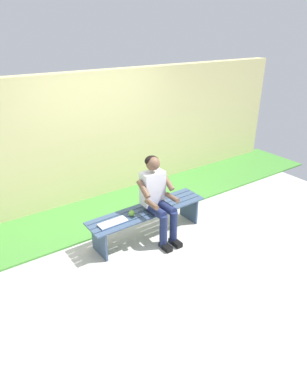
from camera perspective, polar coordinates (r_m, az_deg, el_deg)
ground_plane at (r=4.06m, az=-7.69°, el=-19.43°), size 10.00×7.00×0.04m
grass_strip at (r=5.92m, az=-6.46°, el=-2.62°), size 9.00×1.30×0.03m
brick_wall at (r=5.88m, az=-14.53°, el=8.15°), size 9.50×0.24×2.23m
bench_near at (r=4.99m, az=-0.98°, el=-4.00°), size 1.89×0.50×0.45m
person_seated at (r=4.81m, az=0.65°, el=-0.65°), size 0.50×0.69×1.25m
apple at (r=4.77m, az=-3.72°, el=-3.63°), size 0.09×0.09×0.09m
book_open at (r=4.63m, az=-6.92°, el=-5.24°), size 0.42×0.17×0.02m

